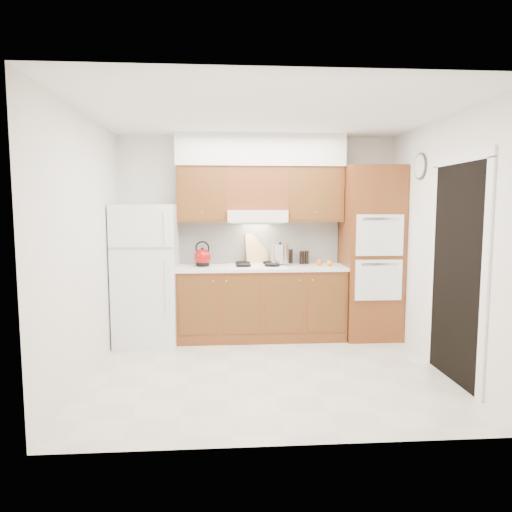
{
  "coord_description": "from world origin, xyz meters",
  "views": [
    {
      "loc": [
        -0.44,
        -4.55,
        1.69
      ],
      "look_at": [
        -0.09,
        0.45,
        1.15
      ],
      "focal_mm": 32.0,
      "sensor_mm": 36.0,
      "label": 1
    }
  ],
  "objects_px": {
    "kettle": "(202,257)",
    "stock_pot": "(280,254)",
    "fridge": "(147,274)",
    "oven_cabinet": "(370,253)"
  },
  "relations": [
    {
      "from": "fridge",
      "to": "oven_cabinet",
      "type": "height_order",
      "value": "oven_cabinet"
    },
    {
      "from": "kettle",
      "to": "stock_pot",
      "type": "height_order",
      "value": "stock_pot"
    },
    {
      "from": "fridge",
      "to": "kettle",
      "type": "height_order",
      "value": "fridge"
    },
    {
      "from": "stock_pot",
      "to": "oven_cabinet",
      "type": "bearing_deg",
      "value": -4.25
    },
    {
      "from": "oven_cabinet",
      "to": "kettle",
      "type": "bearing_deg",
      "value": 178.89
    },
    {
      "from": "fridge",
      "to": "oven_cabinet",
      "type": "relative_size",
      "value": 0.78
    },
    {
      "from": "fridge",
      "to": "oven_cabinet",
      "type": "bearing_deg",
      "value": 0.7
    },
    {
      "from": "oven_cabinet",
      "to": "stock_pot",
      "type": "height_order",
      "value": "oven_cabinet"
    },
    {
      "from": "kettle",
      "to": "fridge",
      "type": "bearing_deg",
      "value": -166.47
    },
    {
      "from": "oven_cabinet",
      "to": "kettle",
      "type": "height_order",
      "value": "oven_cabinet"
    }
  ]
}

